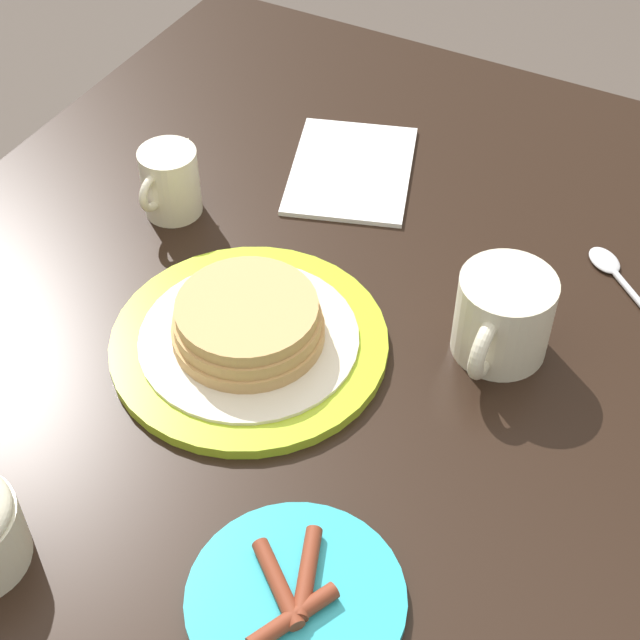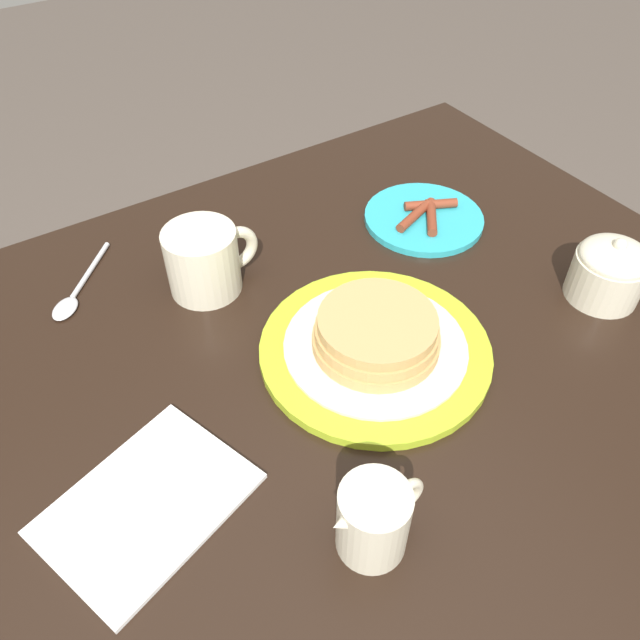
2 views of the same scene
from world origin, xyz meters
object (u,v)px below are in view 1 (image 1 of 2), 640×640
Objects in this scene: side_plate_bacon at (295,598)px; coffee_mug at (502,317)px; creamer_pitcher at (170,180)px; spoon at (618,276)px; pancake_plate at (248,333)px; napkin at (351,170)px.

coffee_mug reaches higher than side_plate_bacon.
creamer_pitcher is 0.80× the size of spoon.
creamer_pitcher reaches higher than spoon.
creamer_pitcher reaches higher than pancake_plate.
creamer_pitcher is at bearing -135.31° from side_plate_bacon.
coffee_mug is at bearing -26.27° from spoon.
coffee_mug is at bearing 85.53° from creamer_pitcher.
creamer_pitcher is at bearing -94.47° from coffee_mug.
coffee_mug is 1.24× the size of creamer_pitcher.
coffee_mug is at bearing 53.41° from napkin.
pancake_plate is 0.40m from spoon.
napkin is at bearing 137.23° from creamer_pitcher.
pancake_plate is 1.23× the size of napkin.
creamer_pitcher is 0.50m from spoon.
pancake_plate is 2.70× the size of creamer_pitcher.
spoon is (-0.16, 0.08, -0.04)m from coffee_mug.
side_plate_bacon is at bearing 22.21° from napkin.
coffee_mug is 0.32m from napkin.
coffee_mug is at bearing 117.35° from pancake_plate.
side_plate_bacon is 0.34m from coffee_mug.
spoon is at bearing 84.19° from napkin.
spoon is (-0.13, 0.48, -0.04)m from creamer_pitcher.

